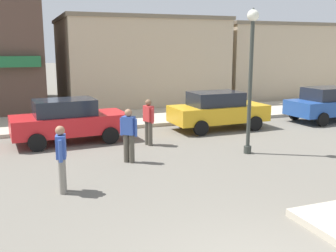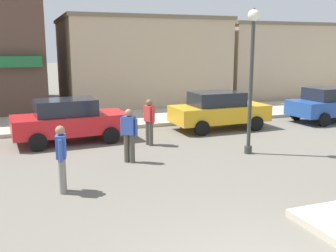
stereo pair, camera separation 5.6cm
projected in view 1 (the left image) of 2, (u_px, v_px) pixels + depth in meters
kerb_far at (97, 120)px, 17.87m from camera, size 80.00×4.00×0.15m
lamp_post at (251, 61)px, 12.11m from camera, size 0.36×0.36×4.54m
parked_car_nearest at (68, 120)px, 14.00m from camera, size 4.11×2.09×1.56m
parked_car_second at (218, 110)px, 16.23m from camera, size 4.04×1.96×1.56m
parked_car_third at (329, 104)px, 18.02m from camera, size 4.10×2.07×1.56m
pedestrian_crossing_near at (149, 121)px, 13.57m from camera, size 0.32×0.55×1.61m
pedestrian_crossing_far at (129, 134)px, 11.53m from camera, size 0.47×0.43×1.61m
pedestrian_kerb_side at (61, 157)px, 9.13m from camera, size 0.28×0.56×1.61m
building_storefront_left_near at (137, 61)px, 23.96m from camera, size 9.13×7.70×5.00m
building_storefront_left_mid at (267, 61)px, 26.48m from camera, size 8.06×5.61×4.82m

